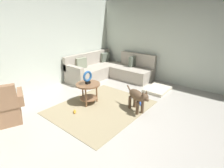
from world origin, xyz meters
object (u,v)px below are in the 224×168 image
at_px(sectional_couch, 109,70).
at_px(torus_sculpture, 88,77).
at_px(dog_bed_mat, 157,89).
at_px(dog, 138,97).
at_px(dog_toy_rope, 141,104).
at_px(dog_toy_bone, 75,112).
at_px(armchair, 3,109).
at_px(dog_toy_ball, 131,97).
at_px(side_table, 88,88).

bearing_deg(sectional_couch, torus_sculpture, -153.91).
xyz_separation_m(sectional_couch, dog_bed_mat, (-0.01, -1.93, -0.25)).
distance_m(dog, dog_toy_rope, 0.51).
relative_size(sectional_couch, dog, 2.83).
height_order(torus_sculpture, dog_toy_bone, torus_sculpture).
height_order(dog_toy_rope, dog_toy_bone, dog_toy_bone).
xyz_separation_m(sectional_couch, dog_toy_rope, (-1.11, -1.99, -0.27)).
bearing_deg(armchair, dog_toy_rope, -13.46).
height_order(sectional_couch, dog_toy_ball, sectional_couch).
bearing_deg(dog_bed_mat, dog_toy_rope, -176.89).
relative_size(side_table, dog_toy_rope, 3.34).
relative_size(armchair, side_table, 1.61).
distance_m(torus_sculpture, dog, 1.30).
xyz_separation_m(sectional_couch, side_table, (-1.88, -0.92, 0.12)).
xyz_separation_m(side_table, dog_toy_bone, (-0.54, -0.10, -0.39)).
bearing_deg(side_table, dog, -70.66).
height_order(dog_bed_mat, dog_toy_ball, dog_bed_mat).
height_order(torus_sculpture, dog_bed_mat, torus_sculpture).
xyz_separation_m(armchair, dog_bed_mat, (3.58, -1.72, -0.28)).
distance_m(dog_bed_mat, dog_toy_bone, 2.58).
xyz_separation_m(side_table, dog, (0.41, -1.18, -0.04)).
relative_size(armchair, dog_toy_bone, 5.37).
xyz_separation_m(sectional_couch, dog, (-1.46, -2.10, 0.09)).
bearing_deg(dog_toy_rope, dog_toy_ball, 67.76).
relative_size(armchair, dog_bed_mat, 1.21).
bearing_deg(armchair, dog_bed_mat, -3.52).
relative_size(dog_toy_ball, dog_toy_rope, 0.43).
bearing_deg(side_table, dog_toy_ball, -36.75).
bearing_deg(dog_toy_bone, torus_sculpture, 10.08).
relative_size(sectional_couch, torus_sculpture, 6.90).
bearing_deg(dog_toy_bone, dog_toy_ball, -22.05).
bearing_deg(torus_sculpture, dog_toy_rope, -54.24).
height_order(side_table, dog_toy_bone, side_table).
xyz_separation_m(dog, dog_toy_bone, (-0.96, 1.08, -0.35)).
relative_size(torus_sculpture, dog_toy_ball, 4.19).
bearing_deg(dog_toy_ball, side_table, 143.25).
height_order(armchair, dog_toy_bone, armchair).
distance_m(armchair, side_table, 1.85).
distance_m(sectional_couch, dog_toy_rope, 2.30).
bearing_deg(armchair, dog_toy_ball, -5.76).
height_order(armchair, dog_toy_ball, armchair).
bearing_deg(dog_toy_bone, dog_toy_rope, -36.56).
bearing_deg(sectional_couch, dog_toy_rope, -119.01).
xyz_separation_m(sectional_couch, armchair, (-3.59, -0.22, 0.03)).
xyz_separation_m(sectional_couch, dog_toy_ball, (-0.95, -1.61, -0.25)).
bearing_deg(torus_sculpture, side_table, 0.00).
bearing_deg(dog_bed_mat, dog, -173.46).
relative_size(torus_sculpture, dog_toy_bone, 1.81).
bearing_deg(dog, dog_toy_ball, -112.57).
bearing_deg(dog_bed_mat, torus_sculpture, 151.48).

